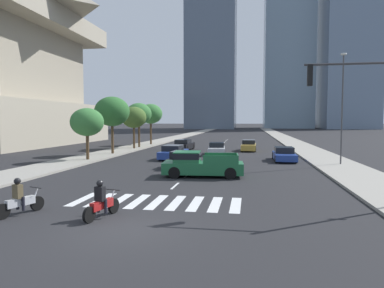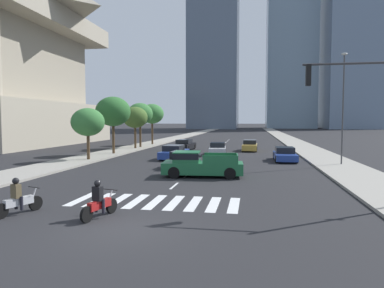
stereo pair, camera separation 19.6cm
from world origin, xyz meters
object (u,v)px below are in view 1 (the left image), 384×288
street_tree_nearest (87,122)px  street_tree_second (112,112)px  street_tree_fifth (151,114)px  sedan_blue_3 (284,155)px  pickup_truck (199,164)px  sedan_silver_1 (217,149)px  sedan_black_0 (183,160)px  sedan_gold_5 (249,146)px  traffic_signal_near (367,103)px  street_tree_third (134,117)px  sedan_black_2 (183,145)px  street_lamp_east (342,101)px  sedan_blue_4 (173,153)px  street_tree_fourth (139,114)px  motorcycle_lead (20,200)px  motorcycle_trailing (102,203)px

street_tree_nearest → street_tree_second: size_ratio=0.77×
street_tree_fifth → sedan_blue_3: bearing=-45.0°
pickup_truck → sedan_silver_1: size_ratio=1.14×
sedan_black_0 → pickup_truck: bearing=-153.5°
pickup_truck → sedan_gold_5: pickup_truck is taller
traffic_signal_near → street_tree_third: bearing=-54.5°
sedan_black_2 → street_tree_second: 10.49m
sedan_gold_5 → traffic_signal_near: bearing=11.6°
sedan_black_2 → street_tree_fifth: street_tree_fifth is taller
sedan_black_2 → sedan_gold_5: (8.14, 0.14, -0.00)m
sedan_blue_3 → street_tree_nearest: size_ratio=1.02×
pickup_truck → sedan_black_0: (-1.91, 4.34, -0.21)m
street_lamp_east → street_tree_third: size_ratio=1.69×
street_tree_nearest → traffic_signal_near: bearing=-36.1°
sedan_blue_4 → street_tree_second: 9.06m
sedan_black_2 → sedan_blue_4: (0.96, -10.25, 0.00)m
pickup_truck → street_tree_nearest: (-11.43, 7.22, 2.76)m
pickup_truck → street_tree_nearest: size_ratio=1.14×
sedan_blue_3 → street_tree_fourth: street_tree_fourth is taller
motorcycle_lead → sedan_gold_5: size_ratio=0.45×
sedan_silver_1 → traffic_signal_near: size_ratio=0.74×
sedan_silver_1 → sedan_blue_4: size_ratio=0.97×
street_tree_nearest → street_tree_fourth: (0.00, 15.27, 1.04)m
sedan_blue_4 → street_tree_fourth: bearing=34.2°
sedan_gold_5 → traffic_signal_near: size_ratio=0.71×
sedan_silver_1 → street_tree_third: 12.92m
traffic_signal_near → street_tree_fifth: (-19.57, 35.27, 0.25)m
sedan_blue_3 → street_tree_fourth: (-17.91, 12.19, 4.03)m
sedan_black_2 → street_tree_fourth: 7.94m
sedan_gold_5 → street_tree_third: bearing=-88.3°
sedan_gold_5 → traffic_signal_near: 28.19m
motorcycle_trailing → sedan_blue_4: (-1.67, 20.47, 0.04)m
motorcycle_trailing → street_tree_fifth: 39.92m
sedan_gold_5 → street_tree_nearest: 19.97m
sedan_blue_3 → street_tree_fifth: size_ratio=0.79×
sedan_blue_4 → traffic_signal_near: size_ratio=0.77×
street_tree_second → street_tree_fifth: size_ratio=1.01×
street_lamp_east → street_tree_third: (-22.18, 13.00, -1.17)m
street_lamp_east → motorcycle_trailing: bearing=-126.2°
traffic_signal_near → street_tree_second: bearing=-45.9°
sedan_blue_4 → pickup_truck: bearing=-155.4°
street_lamp_east → street_tree_nearest: street_lamp_east is taller
motorcycle_trailing → sedan_blue_3: size_ratio=0.42×
sedan_gold_5 → street_tree_fourth: street_tree_fourth is taller
sedan_silver_1 → sedan_gold_5: sedan_gold_5 is taller
sedan_blue_3 → sedan_blue_4: (-10.44, -0.22, 0.04)m
sedan_gold_5 → street_tree_fifth: size_ratio=0.74×
sedan_black_0 → sedan_silver_1: bearing=-6.4°
sedan_silver_1 → sedan_black_2: 7.08m
sedan_blue_3 → street_tree_third: 20.87m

